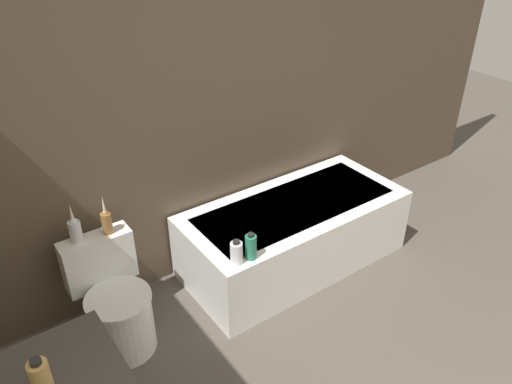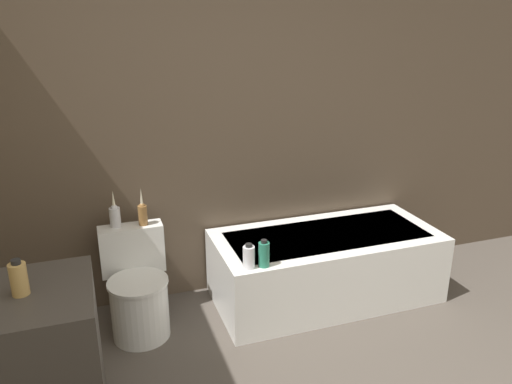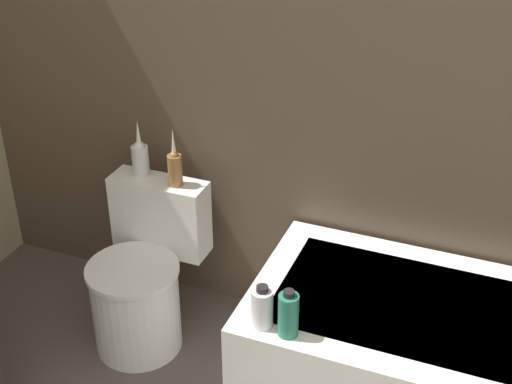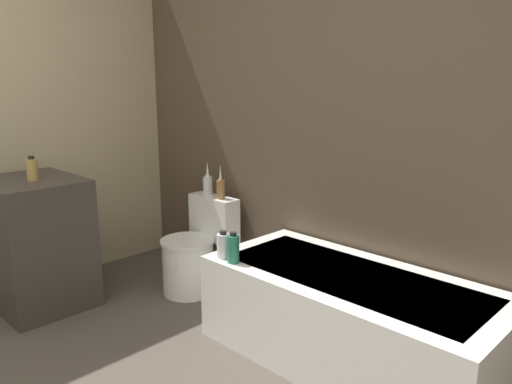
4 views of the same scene
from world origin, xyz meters
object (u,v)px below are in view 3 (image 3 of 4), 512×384
object	(u,v)px
bathtub	(470,375)
toilet	(143,281)
vase_gold	(140,157)
vase_silver	(175,166)
shampoo_bottle_short	(288,314)
shampoo_bottle_tall	(262,308)

from	to	relation	value
bathtub	toilet	bearing A→B (deg)	179.36
vase_gold	bathtub	bearing A→B (deg)	-8.78
vase_silver	shampoo_bottle_short	size ratio (longest dim) A/B	1.42
shampoo_bottle_tall	shampoo_bottle_short	bearing A→B (deg)	-5.63
shampoo_bottle_short	bathtub	bearing A→B (deg)	27.22
toilet	vase_gold	world-z (taller)	vase_gold
toilet	shampoo_bottle_tall	xyz separation A→B (m)	(0.67, -0.32, 0.30)
shampoo_bottle_tall	toilet	bearing A→B (deg)	154.74
toilet	vase_gold	distance (m)	0.53
bathtub	toilet	xyz separation A→B (m)	(-1.37, 0.02, 0.03)
toilet	shampoo_bottle_short	xyz separation A→B (m)	(0.77, -0.33, 0.30)
bathtub	shampoo_bottle_tall	size ratio (longest dim) A/B	9.89
toilet	shampoo_bottle_tall	bearing A→B (deg)	-25.26
toilet	vase_silver	bearing A→B (deg)	64.17
vase_silver	shampoo_bottle_short	bearing A→B (deg)	-36.90
bathtub	vase_gold	xyz separation A→B (m)	(-1.46, 0.23, 0.51)
vase_gold	shampoo_bottle_short	size ratio (longest dim) A/B	1.38
toilet	vase_silver	world-z (taller)	vase_silver
bathtub	toilet	world-z (taller)	toilet
vase_silver	toilet	bearing A→B (deg)	-115.83
shampoo_bottle_tall	shampoo_bottle_short	distance (m)	0.10
vase_gold	shampoo_bottle_short	distance (m)	1.03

